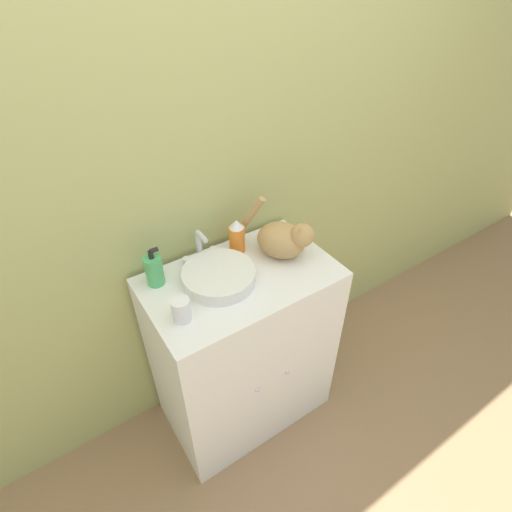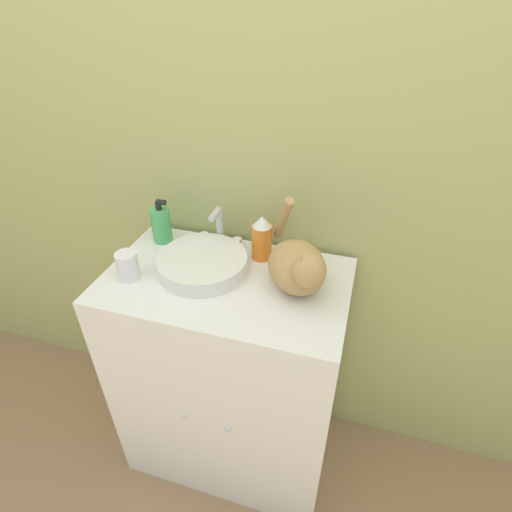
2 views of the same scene
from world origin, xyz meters
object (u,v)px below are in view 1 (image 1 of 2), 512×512
cat (284,238)px  spray_bottle (237,236)px  soap_bottle (154,270)px  cup (181,310)px

cat → spray_bottle: (-0.15, 0.13, -0.01)m
cat → soap_bottle: 0.53m
spray_bottle → cup: bearing=-148.0°
soap_bottle → spray_bottle: 0.37m
spray_bottle → cat: bearing=-41.2°
cup → spray_bottle: bearing=32.0°
spray_bottle → cup: size_ratio=1.73×
cat → spray_bottle: size_ratio=2.05×
spray_bottle → cup: spray_bottle is taller
cat → soap_bottle: cat is taller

